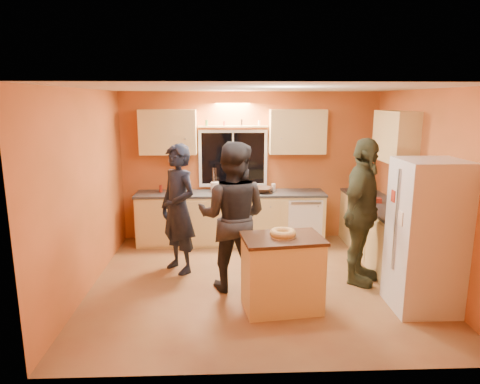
{
  "coord_description": "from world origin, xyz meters",
  "views": [
    {
      "loc": [
        -0.47,
        -5.48,
        2.46
      ],
      "look_at": [
        -0.24,
        0.4,
        1.19
      ],
      "focal_mm": 32.0,
      "sensor_mm": 36.0,
      "label": 1
    }
  ],
  "objects_px": {
    "refrigerator": "(426,236)",
    "island": "(282,272)",
    "person_left": "(178,209)",
    "person_right": "(362,212)",
    "person_center": "(233,217)"
  },
  "relations": [
    {
      "from": "refrigerator",
      "to": "person_right",
      "type": "bearing_deg",
      "value": 123.54
    },
    {
      "from": "island",
      "to": "person_right",
      "type": "xyz_separation_m",
      "value": [
        1.16,
        0.73,
        0.53
      ]
    },
    {
      "from": "person_left",
      "to": "person_center",
      "type": "xyz_separation_m",
      "value": [
        0.76,
        -0.61,
        0.04
      ]
    },
    {
      "from": "refrigerator",
      "to": "person_left",
      "type": "height_order",
      "value": "person_left"
    },
    {
      "from": "island",
      "to": "person_right",
      "type": "height_order",
      "value": "person_right"
    },
    {
      "from": "person_left",
      "to": "person_center",
      "type": "distance_m",
      "value": 0.98
    },
    {
      "from": "refrigerator",
      "to": "person_right",
      "type": "distance_m",
      "value": 0.94
    },
    {
      "from": "refrigerator",
      "to": "person_center",
      "type": "bearing_deg",
      "value": 163.59
    },
    {
      "from": "person_center",
      "to": "person_right",
      "type": "distance_m",
      "value": 1.73
    },
    {
      "from": "person_left",
      "to": "person_center",
      "type": "relative_size",
      "value": 0.95
    },
    {
      "from": "island",
      "to": "person_left",
      "type": "height_order",
      "value": "person_left"
    },
    {
      "from": "island",
      "to": "person_center",
      "type": "relative_size",
      "value": 0.51
    },
    {
      "from": "refrigerator",
      "to": "island",
      "type": "distance_m",
      "value": 1.73
    },
    {
      "from": "person_center",
      "to": "person_right",
      "type": "xyz_separation_m",
      "value": [
        1.73,
        0.12,
        0.01
      ]
    },
    {
      "from": "refrigerator",
      "to": "island",
      "type": "xyz_separation_m",
      "value": [
        -1.68,
        0.05,
        -0.44
      ]
    }
  ]
}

